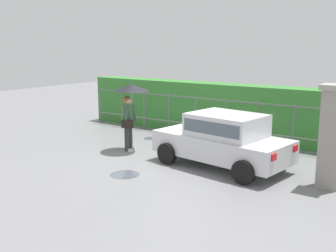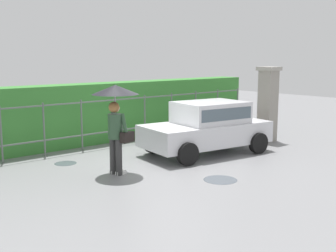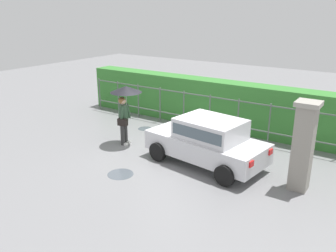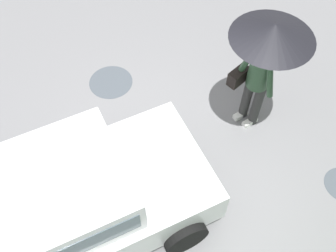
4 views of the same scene
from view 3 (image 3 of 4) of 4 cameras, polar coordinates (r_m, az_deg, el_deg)
name	(u,v)px [view 3 (image 3 of 4)]	position (r m, az deg, el deg)	size (l,w,h in m)	color
ground_plane	(168,153)	(11.76, -0.06, -4.39)	(40.00, 40.00, 0.00)	slate
car	(208,140)	(10.72, 6.50, -2.22)	(3.90, 2.26, 1.48)	silver
pedestrian	(125,100)	(12.13, -7.06, 4.28)	(1.09, 1.09, 2.10)	#333333
gate_pillar	(303,146)	(9.67, 21.27, -3.00)	(0.60, 0.60, 2.42)	gray
fence_section	(210,112)	(13.57, 6.83, 2.34)	(11.82, 0.05, 1.50)	#59605B
hedge_row	(219,104)	(14.24, 8.37, 3.57)	(12.77, 0.90, 1.90)	#387F33
puddle_near	(120,174)	(10.38, -7.80, -7.82)	(0.77, 0.77, 0.00)	#4C545B
puddle_far	(145,129)	(14.11, -3.78, -0.43)	(0.57, 0.57, 0.00)	#4C545B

